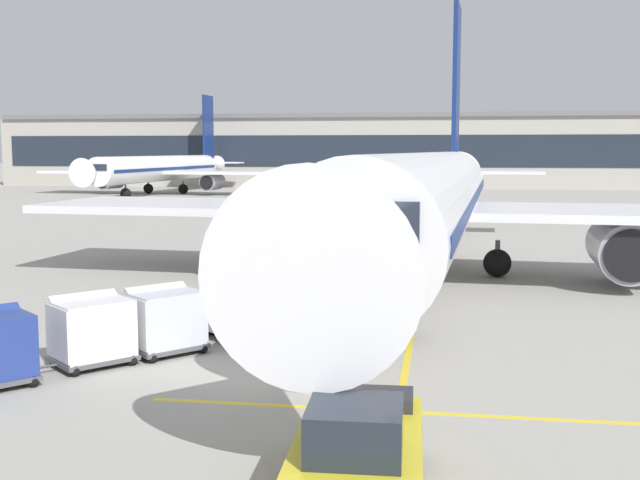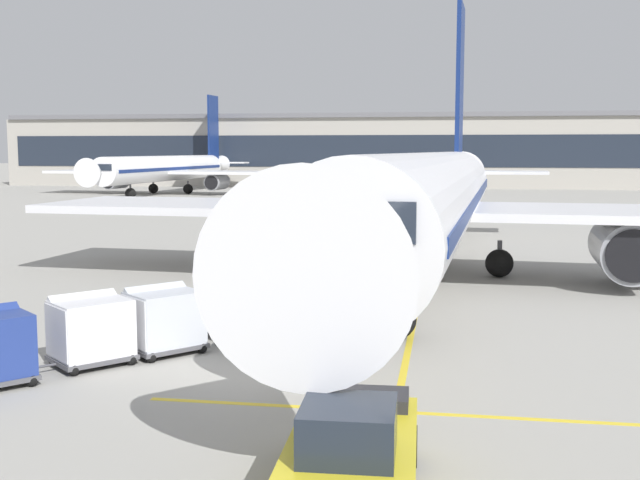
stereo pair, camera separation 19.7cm
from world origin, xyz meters
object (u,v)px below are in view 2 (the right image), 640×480
object	(u,v)px
parked_airplane	(433,199)
belt_loader	(261,303)
baggage_cart_lead	(164,318)
baggage_cart_second	(90,328)
safety_cone_wingtip	(252,272)
distant_airplane	(168,169)
safety_cone_engine_keepout	(291,289)
ground_crew_by_loader	(235,306)
safety_cone_nose_mark	(268,287)
ground_crew_by_carts	(152,317)
pushback_tug	(352,450)

from	to	relation	value
parked_airplane	belt_loader	world-z (taller)	parked_airplane
baggage_cart_lead	baggage_cart_second	bearing A→B (deg)	-134.72
baggage_cart_lead	safety_cone_wingtip	xyz separation A→B (m)	(-0.76, 13.08, -0.69)
distant_airplane	safety_cone_engine_keepout	bearing A→B (deg)	-66.09
safety_cone_engine_keepout	safety_cone_wingtip	xyz separation A→B (m)	(-2.64, 4.02, 0.01)
baggage_cart_lead	ground_crew_by_loader	xyz separation A→B (m)	(1.53, 2.06, -0.00)
baggage_cart_second	safety_cone_nose_mark	world-z (taller)	baggage_cart_second
safety_cone_nose_mark	distant_airplane	world-z (taller)	distant_airplane
ground_crew_by_carts	distant_airplane	bearing A→B (deg)	109.93
ground_crew_by_loader	parked_airplane	bearing A→B (deg)	65.24
belt_loader	ground_crew_by_loader	distance (m)	1.11
pushback_tug	baggage_cart_lead	bearing A→B (deg)	127.30
baggage_cart_second	ground_crew_by_carts	size ratio (longest dim) A/B	1.48
baggage_cart_second	safety_cone_engine_keepout	world-z (taller)	baggage_cart_second
ground_crew_by_loader	distant_airplane	world-z (taller)	distant_airplane
belt_loader	safety_cone_wingtip	bearing A→B (deg)	105.96
ground_crew_by_carts	safety_cone_engine_keepout	xyz separation A→B (m)	(2.27, 8.95, -0.70)
parked_airplane	distant_airplane	world-z (taller)	parked_airplane
baggage_cart_second	distant_airplane	xyz separation A→B (m)	(-26.92, 78.90, 2.30)
baggage_cart_second	safety_cone_wingtip	world-z (taller)	baggage_cart_second
safety_cone_wingtip	ground_crew_by_loader	bearing A→B (deg)	-78.29
parked_airplane	safety_cone_wingtip	distance (m)	8.75
baggage_cart_second	distant_airplane	world-z (taller)	distant_airplane
safety_cone_engine_keepout	distant_airplane	distance (m)	74.82
parked_airplane	ground_crew_by_loader	world-z (taller)	parked_airplane
pushback_tug	safety_cone_nose_mark	world-z (taller)	pushback_tug
baggage_cart_lead	safety_cone_engine_keepout	size ratio (longest dim) A/B	4.20
safety_cone_wingtip	baggage_cart_second	bearing A→B (deg)	-92.90
baggage_cart_second	safety_cone_wingtip	xyz separation A→B (m)	(0.74, 14.59, -0.69)
ground_crew_by_loader	belt_loader	bearing A→B (deg)	57.16
safety_cone_nose_mark	ground_crew_by_loader	bearing A→B (deg)	-84.91
ground_crew_by_carts	safety_cone_nose_mark	bearing A→B (deg)	81.97
safety_cone_nose_mark	safety_cone_engine_keepout	bearing A→B (deg)	-8.34
baggage_cart_lead	distant_airplane	world-z (taller)	distant_airplane
baggage_cart_lead	ground_crew_by_loader	size ratio (longest dim) A/B	1.48
belt_loader	ground_crew_by_carts	xyz separation A→B (m)	(-2.52, -2.88, 0.06)
parked_airplane	belt_loader	size ratio (longest dim) A/B	9.96
baggage_cart_lead	pushback_tug	size ratio (longest dim) A/B	0.58
ground_crew_by_loader	safety_cone_wingtip	world-z (taller)	ground_crew_by_loader
baggage_cart_lead	belt_loader	bearing A→B (deg)	54.53
parked_airplane	ground_crew_by_carts	distance (m)	16.45
baggage_cart_lead	safety_cone_engine_keepout	bearing A→B (deg)	78.25
belt_loader	safety_cone_wingtip	size ratio (longest dim) A/B	7.47
belt_loader	baggage_cart_lead	xyz separation A→B (m)	(-2.13, -2.99, 0.07)
pushback_tug	ground_crew_by_carts	world-z (taller)	pushback_tug
baggage_cart_second	safety_cone_engine_keepout	bearing A→B (deg)	72.27
baggage_cart_second	ground_crew_by_loader	size ratio (longest dim) A/B	1.48
parked_airplane	ground_crew_by_loader	xyz separation A→B (m)	(-5.71, -12.39, -2.59)
pushback_tug	safety_cone_wingtip	xyz separation A→B (m)	(-7.18, 21.51, -0.52)
baggage_cart_second	ground_crew_by_carts	distance (m)	1.96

